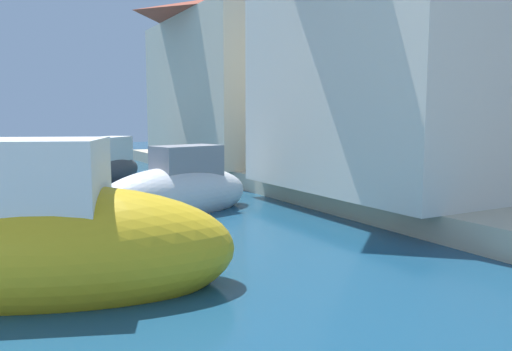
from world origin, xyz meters
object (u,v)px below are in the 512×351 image
Objects in this scene: moored_boat_2 at (46,243)px; moored_boat_6 at (177,192)px; moored_boat_4 at (105,168)px; waterfront_building_main at (430,44)px; waterfront_building_annex at (256,75)px.

moored_boat_2 reaches higher than moored_boat_6.
waterfront_building_main is at bearing 79.43° from moored_boat_4.
moored_boat_4 is at bearing 126.65° from waterfront_building_main.
moored_boat_4 is 10.92m from waterfront_building_main.
waterfront_building_annex reaches higher than moored_boat_6.
moored_boat_4 is 7.07m from waterfront_building_annex.
waterfront_building_main is 8.88m from waterfront_building_annex.
waterfront_building_annex reaches higher than moored_boat_4.
moored_boat_2 is 10.07m from waterfront_building_main.
moored_boat_6 is 0.56× the size of waterfront_building_main.
moored_boat_2 is 0.60× the size of waterfront_building_annex.
moored_boat_6 is (3.27, 4.22, -0.16)m from moored_boat_2.
waterfront_building_main is 0.87× the size of waterfront_building_annex.
waterfront_building_main is at bearing -90.00° from waterfront_building_annex.
moored_boat_6 is at bearing 73.77° from moored_boat_2.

